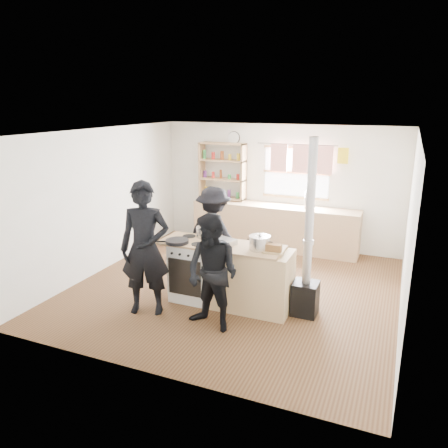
{
  "coord_description": "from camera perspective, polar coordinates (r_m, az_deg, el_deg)",
  "views": [
    {
      "loc": [
        2.37,
        -6.1,
        2.94
      ],
      "look_at": [
        -0.14,
        -0.1,
        1.1
      ],
      "focal_mm": 35.0,
      "sensor_mm": 36.0,
      "label": 1
    }
  ],
  "objects": [
    {
      "name": "back_counter",
      "position": [
        9.0,
        6.55,
        -0.36
      ],
      "size": [
        3.4,
        0.55,
        0.9
      ],
      "primitive_type": "cube",
      "color": "tan",
      "rests_on": "ground"
    },
    {
      "name": "bread_board",
      "position": [
        6.04,
        6.48,
        -3.25
      ],
      "size": [
        0.29,
        0.22,
        0.12
      ],
      "color": "tan",
      "rests_on": "cooking_island"
    },
    {
      "name": "roast_tray",
      "position": [
        6.34,
        0.02,
        -2.27
      ],
      "size": [
        0.38,
        0.32,
        0.08
      ],
      "color": "silver",
      "rests_on": "cooking_island"
    },
    {
      "name": "person_near_right",
      "position": [
        5.7,
        -1.52,
        -6.43
      ],
      "size": [
        0.88,
        0.76,
        1.57
      ],
      "primitive_type": "imported",
      "rotation": [
        0.0,
        0.0,
        -0.24
      ],
      "color": "black",
      "rests_on": "ground"
    },
    {
      "name": "person_near_left",
      "position": [
        6.19,
        -10.27,
        -3.2
      ],
      "size": [
        0.8,
        0.65,
        1.91
      ],
      "primitive_type": "imported",
      "rotation": [
        0.0,
        0.0,
        0.32
      ],
      "color": "black",
      "rests_on": "ground"
    },
    {
      "name": "thermos",
      "position": [
        8.7,
        10.78,
        3.06
      ],
      "size": [
        0.1,
        0.1,
        0.33
      ],
      "primitive_type": "cylinder",
      "color": "silver",
      "rests_on": "back_counter"
    },
    {
      "name": "flue_heater",
      "position": [
        6.22,
        10.74,
        -6.07
      ],
      "size": [
        0.35,
        0.35,
        2.5
      ],
      "color": "black",
      "rests_on": "ground"
    },
    {
      "name": "person_far",
      "position": [
        7.32,
        -1.34,
        -1.26
      ],
      "size": [
        1.13,
        0.8,
        1.59
      ],
      "primitive_type": "imported",
      "rotation": [
        0.0,
        0.0,
        2.92
      ],
      "color": "black",
      "rests_on": "ground"
    },
    {
      "name": "skillet_greens",
      "position": [
        6.43,
        -6.13,
        -2.24
      ],
      "size": [
        0.45,
        0.45,
        0.05
      ],
      "color": "black",
      "rests_on": "cooking_island"
    },
    {
      "name": "cooking_island",
      "position": [
        6.47,
        0.81,
        -6.68
      ],
      "size": [
        1.97,
        0.64,
        0.93
      ],
      "color": "white",
      "rests_on": "ground"
    },
    {
      "name": "shelving_unit",
      "position": [
        9.27,
        -0.21,
        6.95
      ],
      "size": [
        1.0,
        0.28,
        1.2
      ],
      "color": "tan",
      "rests_on": "back_counter"
    },
    {
      "name": "stockpot_counter",
      "position": [
        6.11,
        4.68,
        -2.46
      ],
      "size": [
        0.3,
        0.3,
        0.22
      ],
      "color": "silver",
      "rests_on": "cooking_island"
    },
    {
      "name": "ground",
      "position": [
        7.18,
        1.37,
        -8.44
      ],
      "size": [
        5.0,
        5.0,
        0.01
      ],
      "primitive_type": "cube",
      "color": "brown",
      "rests_on": "ground"
    },
    {
      "name": "stockpot_stove",
      "position": [
        6.66,
        -2.66,
        -1.04
      ],
      "size": [
        0.23,
        0.23,
        0.19
      ],
      "color": "#B6B6B8",
      "rests_on": "cooking_island"
    }
  ]
}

